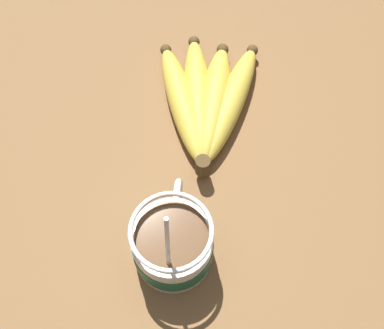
% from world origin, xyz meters
% --- Properties ---
extents(table, '(1.21, 1.21, 0.03)m').
position_xyz_m(table, '(0.00, 0.00, 0.01)').
color(table, brown).
rests_on(table, ground).
extents(coffee_mug, '(0.13, 0.10, 0.18)m').
position_xyz_m(coffee_mug, '(-0.04, -0.03, 0.07)').
color(coffee_mug, white).
rests_on(coffee_mug, table).
extents(banana_bunch, '(0.23, 0.17, 0.04)m').
position_xyz_m(banana_bunch, '(0.18, -0.06, 0.05)').
color(banana_bunch, '#4C381E').
rests_on(banana_bunch, table).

